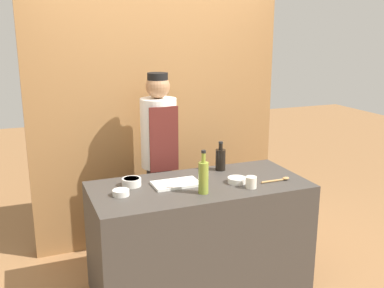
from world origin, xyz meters
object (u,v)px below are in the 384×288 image
(cutting_board, at_px, (176,184))
(chef_center, at_px, (159,158))
(sauce_bowl_green, at_px, (237,180))
(sauce_bowl_white, at_px, (132,182))
(sauce_bowl_purple, at_px, (121,192))
(bottle_soy, at_px, (221,159))
(wooden_spoon, at_px, (279,180))
(cup_cream, at_px, (251,182))
(bottle_oil, at_px, (203,177))

(cutting_board, relative_size, chef_center, 0.21)
(sauce_bowl_green, xyz_separation_m, chef_center, (-0.39, 0.75, 0.01))
(sauce_bowl_white, relative_size, sauce_bowl_purple, 1.21)
(chef_center, bearing_deg, sauce_bowl_green, -62.80)
(bottle_soy, bearing_deg, cutting_board, -155.56)
(bottle_soy, relative_size, wooden_spoon, 1.00)
(sauce_bowl_green, xyz_separation_m, wooden_spoon, (0.33, -0.08, -0.01))
(sauce_bowl_white, bearing_deg, wooden_spoon, -16.10)
(cutting_board, bearing_deg, cup_cream, -27.91)
(sauce_bowl_white, relative_size, cutting_board, 0.41)
(sauce_bowl_green, bearing_deg, bottle_oil, -161.40)
(bottle_oil, xyz_separation_m, bottle_soy, (0.35, 0.45, -0.03))
(sauce_bowl_white, distance_m, bottle_soy, 0.80)
(sauce_bowl_green, xyz_separation_m, cutting_board, (-0.45, 0.13, -0.01))
(sauce_bowl_purple, height_order, bottle_soy, bottle_soy)
(bottle_soy, bearing_deg, sauce_bowl_white, -172.20)
(bottle_soy, height_order, wooden_spoon, bottle_soy)
(chef_center, bearing_deg, cutting_board, -95.90)
(cutting_board, distance_m, chef_center, 0.63)
(sauce_bowl_green, xyz_separation_m, bottle_soy, (0.02, 0.34, 0.07))
(sauce_bowl_green, height_order, cutting_board, sauce_bowl_green)
(wooden_spoon, relative_size, chef_center, 0.15)
(bottle_oil, height_order, wooden_spoon, bottle_oil)
(bottle_oil, height_order, bottle_soy, bottle_oil)
(chef_center, bearing_deg, bottle_soy, -45.46)
(bottle_soy, relative_size, cup_cream, 2.84)
(cup_cream, bearing_deg, sauce_bowl_green, 108.86)
(sauce_bowl_white, xyz_separation_m, bottle_soy, (0.79, 0.11, 0.06))
(bottle_oil, bearing_deg, sauce_bowl_purple, 162.93)
(sauce_bowl_white, height_order, bottle_oil, bottle_oil)
(sauce_bowl_white, xyz_separation_m, sauce_bowl_green, (0.77, -0.23, -0.01))
(bottle_soy, height_order, cup_cream, bottle_soy)
(cup_cream, bearing_deg, wooden_spoon, 11.06)
(sauce_bowl_white, bearing_deg, bottle_soy, 7.80)
(sauce_bowl_green, bearing_deg, cup_cream, -71.14)
(sauce_bowl_white, height_order, chef_center, chef_center)
(sauce_bowl_white, xyz_separation_m, cup_cream, (0.82, -0.37, 0.01))
(sauce_bowl_purple, xyz_separation_m, bottle_oil, (0.57, -0.17, 0.10))
(chef_center, bearing_deg, sauce_bowl_white, -126.32)
(wooden_spoon, bearing_deg, chef_center, 130.39)
(sauce_bowl_green, bearing_deg, chef_center, 117.20)
(cup_cream, relative_size, wooden_spoon, 0.35)
(sauce_bowl_green, relative_size, wooden_spoon, 0.58)
(cutting_board, xyz_separation_m, chef_center, (0.06, 0.63, 0.02))
(bottle_oil, distance_m, chef_center, 0.87)
(sauce_bowl_green, relative_size, chef_center, 0.08)
(cup_cream, distance_m, chef_center, 0.99)
(bottle_soy, xyz_separation_m, cup_cream, (0.03, -0.48, -0.05))
(sauce_bowl_green, xyz_separation_m, sauce_bowl_purple, (-0.89, 0.06, -0.00))
(sauce_bowl_white, bearing_deg, cup_cream, -24.38)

